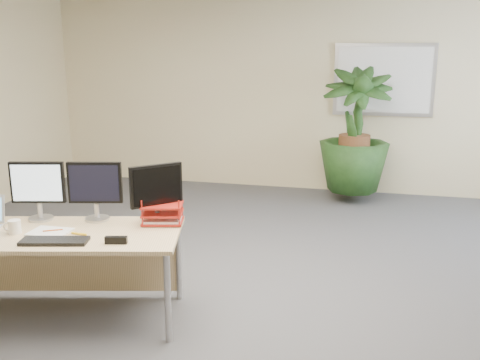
% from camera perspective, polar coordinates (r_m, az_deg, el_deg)
% --- Properties ---
extents(floor, '(8.00, 8.00, 0.00)m').
position_cam_1_polar(floor, '(4.10, -2.78, -14.76)').
color(floor, '#434348').
rests_on(floor, ground).
extents(back_wall, '(7.00, 0.04, 2.70)m').
position_cam_1_polar(back_wall, '(7.54, 5.72, 9.20)').
color(back_wall, beige).
rests_on(back_wall, floor).
extents(whiteboard, '(1.30, 0.04, 0.95)m').
position_cam_1_polar(whiteboard, '(7.43, 15.08, 10.27)').
color(whiteboard, silver).
rests_on(whiteboard, back_wall).
extents(desk, '(1.89, 1.13, 0.68)m').
position_cam_1_polar(desk, '(4.21, -18.43, -6.68)').
color(desk, tan).
rests_on(desk, floor).
extents(floor_plant, '(0.90, 0.90, 1.50)m').
position_cam_1_polar(floor_plant, '(7.04, 12.07, 3.68)').
color(floor_plant, '#193B15').
rests_on(floor_plant, floor).
extents(monitor_left, '(0.41, 0.19, 0.45)m').
position_cam_1_polar(monitor_left, '(4.33, -20.76, -0.70)').
color(monitor_left, '#AAA9AE').
rests_on(monitor_left, desk).
extents(monitor_right, '(0.41, 0.19, 0.45)m').
position_cam_1_polar(monitor_right, '(4.19, -15.19, -0.74)').
color(monitor_right, '#AAA9AE').
rests_on(monitor_right, desk).
extents(monitor_dark, '(0.32, 0.30, 0.45)m').
position_cam_1_polar(monitor_dark, '(4.03, -8.90, -1.04)').
color(monitor_dark, '#AAA9AE').
rests_on(monitor_dark, desk).
extents(keyboard, '(0.47, 0.25, 0.03)m').
position_cam_1_polar(keyboard, '(3.86, -19.19, -6.16)').
color(keyboard, black).
rests_on(keyboard, desk).
extents(coffee_mug, '(0.13, 0.09, 0.10)m').
position_cam_1_polar(coffee_mug, '(4.14, -22.95, -4.61)').
color(coffee_mug, white).
rests_on(coffee_mug, desk).
extents(spiral_notebook, '(0.28, 0.21, 0.01)m').
position_cam_1_polar(spiral_notebook, '(4.08, -19.62, -5.25)').
color(spiral_notebook, white).
rests_on(spiral_notebook, desk).
extents(orange_pen, '(0.12, 0.08, 0.01)m').
position_cam_1_polar(orange_pen, '(4.07, -19.34, -5.08)').
color(orange_pen, '#D55A17').
rests_on(orange_pen, spiral_notebook).
extents(yellow_highlighter, '(0.12, 0.02, 0.02)m').
position_cam_1_polar(yellow_highlighter, '(3.97, -16.79, -5.51)').
color(yellow_highlighter, yellow).
rests_on(yellow_highlighter, desk).
extents(letter_tray, '(0.34, 0.29, 0.14)m').
position_cam_1_polar(letter_tray, '(4.08, -8.25, -3.69)').
color(letter_tray, '#A41C14').
rests_on(letter_tray, desk).
extents(stapler, '(0.15, 0.07, 0.05)m').
position_cam_1_polar(stapler, '(3.73, -13.08, -6.26)').
color(stapler, black).
rests_on(stapler, desk).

